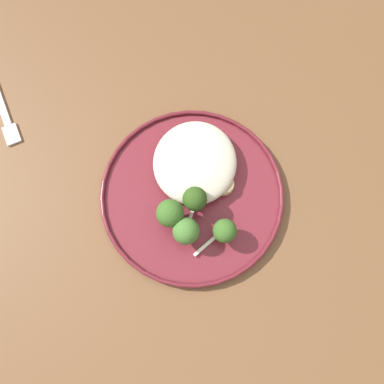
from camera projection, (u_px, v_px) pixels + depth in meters
name	position (u px, v px, depth m)	size (l,w,h in m)	color
ground	(178.00, 266.00, 1.28)	(6.00, 6.00, 0.00)	#47423D
wooden_dining_table	(164.00, 235.00, 0.65)	(1.40, 1.00, 0.74)	brown
dinner_plate	(192.00, 194.00, 0.58)	(0.29, 0.29, 0.02)	maroon
noodle_bed	(195.00, 162.00, 0.57)	(0.14, 0.13, 0.04)	beige
seared_scallop_tilted_round	(199.00, 167.00, 0.58)	(0.03, 0.03, 0.02)	#DBB77A
seared_scallop_on_noodles	(224.00, 185.00, 0.57)	(0.03, 0.03, 0.01)	#E5C689
seared_scallop_large_seared	(190.00, 192.00, 0.57)	(0.03, 0.03, 0.01)	#E5C689
seared_scallop_center_golden	(177.00, 177.00, 0.57)	(0.03, 0.03, 0.01)	beige
seared_scallop_front_small	(167.00, 165.00, 0.58)	(0.03, 0.03, 0.02)	beige
broccoli_floret_left_leaning	(195.00, 199.00, 0.54)	(0.04, 0.04, 0.06)	#7A994C
broccoli_floret_tall_stalk	(225.00, 230.00, 0.53)	(0.04, 0.04, 0.05)	#7A994C
broccoli_floret_beside_noodles	(170.00, 214.00, 0.53)	(0.04, 0.04, 0.06)	#89A356
broccoli_floret_near_rim	(186.00, 231.00, 0.52)	(0.04, 0.04, 0.06)	#89A356
onion_sliver_curled_piece	(191.00, 216.00, 0.56)	(0.04, 0.01, 0.00)	silver
onion_sliver_long_sliver	(208.00, 243.00, 0.55)	(0.06, 0.01, 0.00)	silver
dinner_fork	(1.00, 102.00, 0.63)	(0.17, 0.12, 0.00)	silver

